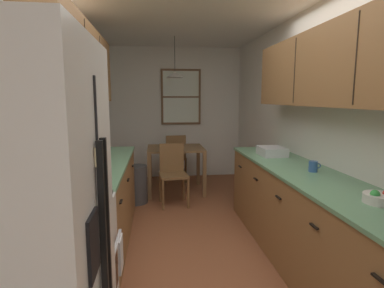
% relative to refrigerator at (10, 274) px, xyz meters
% --- Properties ---
extents(ground_plane, '(12.00, 12.00, 0.00)m').
position_rel_refrigerator_xyz_m(ground_plane, '(0.95, 2.31, -0.90)').
color(ground_plane, brown).
extents(wall_left, '(0.10, 9.00, 2.55)m').
position_rel_refrigerator_xyz_m(wall_left, '(-0.40, 2.31, 0.38)').
color(wall_left, white).
rests_on(wall_left, ground).
extents(wall_right, '(0.10, 9.00, 2.55)m').
position_rel_refrigerator_xyz_m(wall_right, '(2.30, 2.31, 0.38)').
color(wall_right, white).
rests_on(wall_right, ground).
extents(wall_back, '(4.40, 0.10, 2.55)m').
position_rel_refrigerator_xyz_m(wall_back, '(0.95, 4.96, 0.38)').
color(wall_back, white).
rests_on(wall_back, ground).
extents(ceiling_slab, '(4.40, 9.00, 0.08)m').
position_rel_refrigerator_xyz_m(ceiling_slab, '(0.95, 2.31, 1.69)').
color(ceiling_slab, white).
extents(refrigerator, '(0.72, 0.72, 1.80)m').
position_rel_refrigerator_xyz_m(refrigerator, '(0.00, 0.00, 0.00)').
color(refrigerator, white).
rests_on(refrigerator, ground).
extents(stove_range, '(0.66, 0.65, 1.10)m').
position_rel_refrigerator_xyz_m(stove_range, '(-0.04, 0.71, -0.43)').
color(stove_range, white).
rests_on(stove_range, ground).
extents(microwave_over_range, '(0.39, 0.57, 0.32)m').
position_rel_refrigerator_xyz_m(microwave_over_range, '(-0.16, 0.71, 0.78)').
color(microwave_over_range, black).
extents(counter_left, '(0.64, 2.13, 0.90)m').
position_rel_refrigerator_xyz_m(counter_left, '(-0.05, 2.10, -0.45)').
color(counter_left, olive).
rests_on(counter_left, ground).
extents(upper_cabinets_left, '(0.33, 2.21, 0.75)m').
position_rel_refrigerator_xyz_m(upper_cabinets_left, '(-0.19, 2.05, 1.01)').
color(upper_cabinets_left, olive).
extents(counter_right, '(0.64, 3.15, 0.90)m').
position_rel_refrigerator_xyz_m(counter_right, '(1.95, 1.34, -0.45)').
color(counter_right, olive).
rests_on(counter_right, ground).
extents(upper_cabinets_right, '(0.33, 2.83, 0.68)m').
position_rel_refrigerator_xyz_m(upper_cabinets_right, '(2.09, 1.29, 0.94)').
color(upper_cabinets_right, olive).
extents(dining_table, '(0.93, 0.78, 0.76)m').
position_rel_refrigerator_xyz_m(dining_table, '(0.89, 3.88, -0.26)').
color(dining_table, brown).
rests_on(dining_table, ground).
extents(dining_chair_near, '(0.44, 0.44, 0.90)m').
position_rel_refrigerator_xyz_m(dining_chair_near, '(0.81, 3.28, -0.40)').
color(dining_chair_near, brown).
rests_on(dining_chair_near, ground).
extents(dining_chair_far, '(0.44, 0.44, 0.90)m').
position_rel_refrigerator_xyz_m(dining_chair_far, '(0.92, 4.48, -0.40)').
color(dining_chair_far, brown).
rests_on(dining_chair_far, ground).
extents(pendant_light, '(0.29, 0.29, 0.65)m').
position_rel_refrigerator_xyz_m(pendant_light, '(0.89, 3.88, 1.05)').
color(pendant_light, black).
extents(back_window, '(0.78, 0.05, 1.08)m').
position_rel_refrigerator_xyz_m(back_window, '(1.07, 4.89, 0.70)').
color(back_window, brown).
extents(trash_bin, '(0.36, 0.36, 0.57)m').
position_rel_refrigerator_xyz_m(trash_bin, '(0.25, 3.38, -0.61)').
color(trash_bin, '#3F3F42').
rests_on(trash_bin, ground).
extents(storage_canister, '(0.10, 0.10, 0.19)m').
position_rel_refrigerator_xyz_m(storage_canister, '(-0.05, 1.30, 0.09)').
color(storage_canister, '#265999').
rests_on(storage_canister, counter_left).
extents(dish_towel, '(0.02, 0.16, 0.24)m').
position_rel_refrigerator_xyz_m(dish_towel, '(0.31, 0.87, -0.40)').
color(dish_towel, white).
extents(mug_by_coffeemaker, '(0.12, 0.08, 0.10)m').
position_rel_refrigerator_xyz_m(mug_by_coffeemaker, '(2.01, 1.44, 0.05)').
color(mug_by_coffeemaker, '#335999').
rests_on(mug_by_coffeemaker, counter_right).
extents(fruit_bowl, '(0.21, 0.21, 0.09)m').
position_rel_refrigerator_xyz_m(fruit_bowl, '(2.00, 0.58, 0.04)').
color(fruit_bowl, silver).
rests_on(fruit_bowl, counter_right).
extents(dish_rack, '(0.28, 0.34, 0.10)m').
position_rel_refrigerator_xyz_m(dish_rack, '(1.93, 2.27, 0.05)').
color(dish_rack, silver).
rests_on(dish_rack, counter_right).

